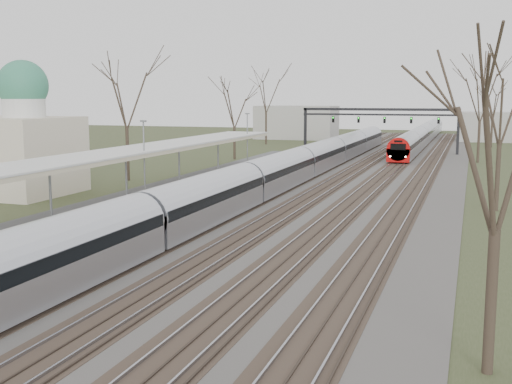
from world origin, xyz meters
The scene contains 10 objects.
track_bed centered at (0.26, 55.00, 0.06)m, with size 24.00×160.00×0.22m.
platform centered at (-9.05, 37.50, 0.50)m, with size 3.50×69.00×1.00m, color #9E9B93.
canopy centered at (-9.05, 32.99, 3.93)m, with size 4.10×50.00×3.11m.
dome_building centered at (-21.71, 38.00, 3.72)m, with size 10.00×8.00×10.30m.
signal_gantry centered at (0.29, 84.99, 4.91)m, with size 21.00×0.59×6.08m.
tree_west_far centered at (-17.00, 48.00, 8.02)m, with size 5.50×5.50×11.33m.
tree_east_near centered at (13.00, 15.00, 6.55)m, with size 4.50×4.50×9.27m.
tree_east_far centered at (14.00, 42.00, 7.29)m, with size 5.00×5.00×10.30m.
train_near centered at (-2.50, 53.81, 1.48)m, with size 2.62×90.21×3.05m.
train_far centered at (4.50, 107.43, 1.48)m, with size 2.62×75.21×3.05m.
Camera 1 is at (12.33, -2.72, 7.50)m, focal length 45.00 mm.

